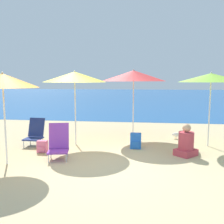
{
  "coord_description": "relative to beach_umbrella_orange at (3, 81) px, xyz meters",
  "views": [
    {
      "loc": [
        0.95,
        -5.41,
        1.89
      ],
      "look_at": [
        0.08,
        1.47,
        1.0
      ],
      "focal_mm": 40.0,
      "sensor_mm": 36.0,
      "label": 1
    }
  ],
  "objects": [
    {
      "name": "beach_umbrella_orange",
      "position": [
        0.0,
        0.0,
        0.0
      ],
      "size": [
        1.55,
        1.55,
        2.08
      ],
      "color": "white",
      "rests_on": "ground"
    },
    {
      "name": "beach_umbrella_lime",
      "position": [
        4.91,
        2.16,
        0.07
      ],
      "size": [
        1.82,
        1.82,
        2.12
      ],
      "color": "white",
      "rests_on": "ground"
    },
    {
      "name": "beach_chair_purple",
      "position": [
        1.04,
        0.52,
        -1.47
      ],
      "size": [
        0.57,
        0.58,
        0.85
      ],
      "rotation": [
        0.0,
        0.0,
        0.21
      ],
      "color": "silver",
      "rests_on": "ground"
    },
    {
      "name": "beach_chair_navy",
      "position": [
        -0.08,
        1.68,
        -1.51
      ],
      "size": [
        0.48,
        0.59,
        0.78
      ],
      "rotation": [
        0.0,
        0.0,
        -0.03
      ],
      "color": "silver",
      "rests_on": "ground"
    },
    {
      "name": "beach_umbrella_yellow",
      "position": [
        1.09,
        1.87,
        0.1
      ],
      "size": [
        1.82,
        1.82,
        2.17
      ],
      "color": "white",
      "rests_on": "ground"
    },
    {
      "name": "seagull",
      "position": [
        4.12,
        2.99,
        -1.74
      ],
      "size": [
        0.27,
        0.11,
        0.23
      ],
      "color": "gold",
      "rests_on": "ground"
    },
    {
      "name": "backpack_blue",
      "position": [
        2.86,
        1.66,
        -1.67
      ],
      "size": [
        0.3,
        0.22,
        0.43
      ],
      "color": "blue",
      "rests_on": "ground"
    },
    {
      "name": "beach_umbrella_red",
      "position": [
        2.72,
        2.97,
        0.15
      ],
      "size": [
        2.07,
        2.07,
        2.24
      ],
      "color": "white",
      "rests_on": "ground"
    },
    {
      "name": "sea_water",
      "position": [
        2.1,
        25.98,
        -1.87
      ],
      "size": [
        60.0,
        40.0,
        0.01
      ],
      "color": "#1E5699",
      "rests_on": "ground"
    },
    {
      "name": "person_seated_near",
      "position": [
        4.13,
        1.17,
        -1.56
      ],
      "size": [
        0.64,
        0.64,
        0.81
      ],
      "rotation": [
        0.0,
        0.0,
        -0.79
      ],
      "color": "#BF3F4C",
      "rests_on": "ground"
    },
    {
      "name": "ground_plane",
      "position": [
        2.1,
        0.28,
        -1.88
      ],
      "size": [
        60.0,
        60.0,
        0.0
      ],
      "primitive_type": "plane",
      "color": "#C6B284"
    },
    {
      "name": "backpack_pink",
      "position": [
        0.43,
        0.99,
        -1.73
      ],
      "size": [
        0.26,
        0.19,
        0.31
      ],
      "color": "pink",
      "rests_on": "ground"
    }
  ]
}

